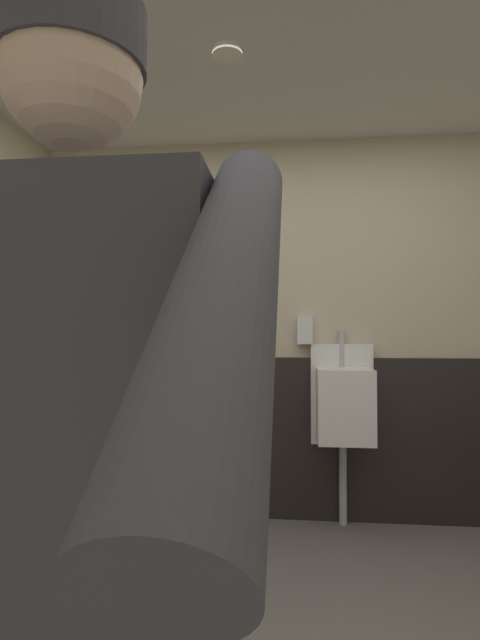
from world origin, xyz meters
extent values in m
cube|color=beige|center=(0.00, 1.74, 1.26)|extent=(4.09, 0.12, 2.52)
cube|color=black|center=(0.00, 1.66, 0.53)|extent=(3.49, 0.03, 1.06)
cylinder|color=white|center=(-0.33, 0.59, 2.50)|extent=(0.14, 0.14, 0.03)
cube|color=white|center=(0.28, 1.65, 0.83)|extent=(0.40, 0.05, 0.65)
cube|color=white|center=(0.28, 1.48, 0.78)|extent=(0.34, 0.30, 0.45)
cylinder|color=#B7BABF|center=(0.28, 1.64, 1.12)|extent=(0.04, 0.04, 0.24)
cylinder|color=#B7BABF|center=(0.28, 1.61, 0.28)|extent=(0.05, 0.05, 0.55)
cube|color=#3F3F47|center=(-0.36, -0.93, 1.12)|extent=(0.42, 0.24, 0.59)
cylinder|color=#3F3F47|center=(-0.10, -1.15, 1.26)|extent=(0.09, 0.50, 0.39)
sphere|color=beige|center=(-0.36, -0.93, 1.58)|extent=(0.20, 0.20, 0.20)
cylinder|color=#3F3F47|center=(-0.36, -0.93, 1.63)|extent=(0.21, 0.21, 0.09)
cube|color=silver|center=(0.04, 1.64, 1.24)|extent=(0.10, 0.07, 0.18)
camera|label=1|loc=(-0.05, -1.58, 1.21)|focal=27.31mm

